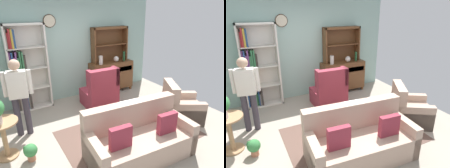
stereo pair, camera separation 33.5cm
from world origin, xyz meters
TOP-DOWN VIEW (x-y plane):
  - ground_plane at (0.00, 0.00)m, footprint 5.40×4.60m
  - wall_back at (-0.00, 2.13)m, footprint 5.00×0.09m
  - area_rug at (0.20, -0.30)m, footprint 2.67×1.72m
  - bookshelf at (-1.29, 1.94)m, footprint 0.90×0.30m
  - sideboard at (1.09, 1.86)m, footprint 1.30×0.45m
  - sideboard_hutch at (1.09, 1.97)m, footprint 1.10×0.26m
  - vase_tall at (0.70, 1.78)m, footprint 0.11×0.11m
  - vase_round at (1.22, 1.79)m, footprint 0.15×0.15m
  - bottle_wine at (1.48, 1.77)m, footprint 0.07×0.07m
  - couch_floral at (-0.03, -0.88)m, footprint 1.86×0.99m
  - armchair_floral at (1.55, -0.42)m, footprint 1.06×1.05m
  - wingback_chair at (0.30, 1.11)m, footprint 0.79×0.81m
  - plant_stand at (-1.99, 0.25)m, footprint 0.52×0.52m
  - potted_plant_small at (-1.66, -0.06)m, footprint 0.22×0.22m
  - person_reading at (-1.60, 0.81)m, footprint 0.53×0.26m
  - coffee_table at (0.15, 0.01)m, footprint 0.80×0.50m
  - book_stack at (0.02, -0.06)m, footprint 0.20×0.16m

SIDE VIEW (x-z plane):
  - ground_plane at x=0.00m, z-range -0.02..0.00m
  - area_rug at x=0.20m, z-range 0.00..0.01m
  - potted_plant_small at x=-1.66m, z-range 0.03..0.34m
  - armchair_floral at x=1.55m, z-range -0.15..0.73m
  - couch_floral at x=-0.03m, z-range -0.14..0.76m
  - coffee_table at x=0.15m, z-range 0.14..0.56m
  - wingback_chair at x=0.30m, z-range -0.14..0.91m
  - plant_stand at x=-1.99m, z-range 0.08..0.77m
  - book_stack at x=0.02m, z-range 0.42..0.50m
  - sideboard at x=1.09m, z-range 0.05..0.97m
  - person_reading at x=-1.60m, z-range 0.13..1.69m
  - bookshelf at x=-1.29m, z-range -0.06..2.04m
  - vase_round at x=1.22m, z-range 0.92..1.09m
  - vase_tall at x=0.70m, z-range 0.92..1.16m
  - bottle_wine at x=1.48m, z-range 0.92..1.20m
  - wall_back at x=0.00m, z-range 0.00..2.80m
  - sideboard_hutch at x=1.09m, z-range 1.06..2.06m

